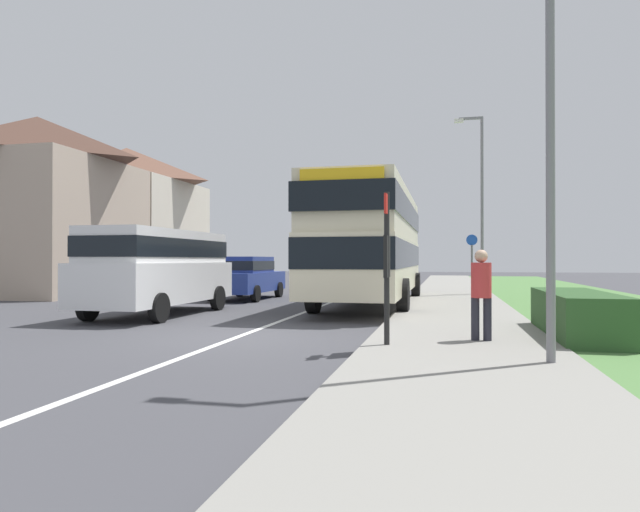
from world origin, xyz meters
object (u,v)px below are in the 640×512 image
at_px(parked_van_white, 159,265).
at_px(pedestrian_at_stop, 481,290).
at_px(bus_stop_sign, 387,257).
at_px(cycle_route_sign, 472,262).
at_px(street_lamp_near, 542,32).
at_px(double_decker_bus, 372,240).
at_px(parked_car_blue, 246,276).
at_px(street_lamp_mid, 479,193).

xyz_separation_m(parked_van_white, pedestrian_at_stop, (8.16, -3.86, -0.38)).
height_order(pedestrian_at_stop, bus_stop_sign, bus_stop_sign).
relative_size(cycle_route_sign, street_lamp_near, 0.31).
height_order(pedestrian_at_stop, cycle_route_sign, cycle_route_sign).
xyz_separation_m(double_decker_bus, bus_stop_sign, (1.44, -9.17, -0.60)).
bearing_deg(pedestrian_at_stop, parked_car_blue, 128.32).
bearing_deg(street_lamp_mid, parked_car_blue, -159.58).
height_order(bus_stop_sign, street_lamp_mid, street_lamp_mid).
height_order(parked_car_blue, bus_stop_sign, bus_stop_sign).
height_order(parked_car_blue, street_lamp_mid, street_lamp_mid).
xyz_separation_m(parked_van_white, cycle_route_sign, (8.60, 9.53, 0.07)).
bearing_deg(pedestrian_at_stop, street_lamp_near, -70.03).
height_order(pedestrian_at_stop, street_lamp_near, street_lamp_near).
xyz_separation_m(parked_van_white, street_lamp_near, (8.85, -5.76, 3.22)).
xyz_separation_m(cycle_route_sign, street_lamp_mid, (0.29, -0.06, 2.75)).
bearing_deg(double_decker_bus, street_lamp_mid, 53.40).
relative_size(double_decker_bus, parked_car_blue, 2.46).
bearing_deg(street_lamp_mid, double_decker_bus, -126.60).
relative_size(street_lamp_near, street_lamp_mid, 1.11).
xyz_separation_m(bus_stop_sign, street_lamp_mid, (2.25, 14.14, 2.63)).
bearing_deg(street_lamp_mid, cycle_route_sign, 168.90).
distance_m(parked_van_white, bus_stop_sign, 8.12).
distance_m(parked_van_white, parked_car_blue, 6.25).
bearing_deg(cycle_route_sign, bus_stop_sign, -97.86).
relative_size(parked_van_white, pedestrian_at_stop, 3.34).
height_order(double_decker_bus, bus_stop_sign, double_decker_bus).
bearing_deg(street_lamp_near, parked_car_blue, 125.86).
height_order(pedestrian_at_stop, street_lamp_mid, street_lamp_mid).
bearing_deg(parked_car_blue, double_decker_bus, -19.09).
distance_m(bus_stop_sign, cycle_route_sign, 14.34).
distance_m(pedestrian_at_stop, street_lamp_near, 4.13).
relative_size(bus_stop_sign, cycle_route_sign, 1.03).
relative_size(parked_van_white, street_lamp_near, 0.70).
distance_m(double_decker_bus, bus_stop_sign, 9.30).
xyz_separation_m(pedestrian_at_stop, street_lamp_near, (0.69, -1.90, 3.60)).
xyz_separation_m(double_decker_bus, cycle_route_sign, (3.40, 5.03, -0.72)).
bearing_deg(cycle_route_sign, street_lamp_near, -89.04).
height_order(double_decker_bus, pedestrian_at_stop, double_decker_bus).
relative_size(double_decker_bus, street_lamp_near, 1.38).
bearing_deg(pedestrian_at_stop, street_lamp_mid, 86.89).
height_order(cycle_route_sign, street_lamp_mid, street_lamp_mid).
bearing_deg(street_lamp_near, bus_stop_sign, 153.83).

